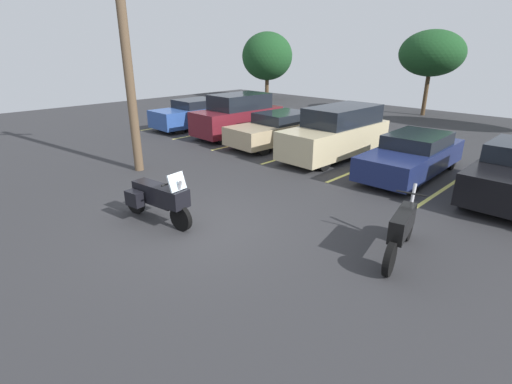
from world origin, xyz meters
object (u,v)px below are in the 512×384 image
object	(u,v)px
motorcycle_touring	(158,197)
car_champagne	(337,133)
car_navy	(413,155)
utility_pole	(127,54)
car_tan	(279,129)
car_maroon	(238,116)
car_blue	(194,114)
motorcycle_second	(402,229)

from	to	relation	value
motorcycle_touring	car_champagne	bearing A→B (deg)	92.39
car_navy	utility_pole	distance (m)	9.64
motorcycle_touring	car_tan	world-z (taller)	car_tan
utility_pole	car_maroon	bearing A→B (deg)	104.11
motorcycle_touring	car_navy	xyz separation A→B (m)	(2.68, 7.83, 0.02)
car_blue	car_navy	size ratio (longest dim) A/B	0.90
motorcycle_second	car_tan	xyz separation A→B (m)	(-7.96, 5.30, 0.11)
car_champagne	motorcycle_second	bearing A→B (deg)	-46.57
car_maroon	car_champagne	size ratio (longest dim) A/B	0.89
car_navy	utility_pole	xyz separation A→B (m)	(-6.85, -6.04, 3.09)
car_maroon	car_champagne	xyz separation A→B (m)	(5.35, 0.13, -0.02)
motorcycle_second	utility_pole	world-z (taller)	utility_pole
motorcycle_touring	car_tan	size ratio (longest dim) A/B	0.49
car_blue	car_tan	xyz separation A→B (m)	(5.62, 0.25, -0.02)
motorcycle_second	car_champagne	distance (m)	7.48
car_maroon	car_navy	xyz separation A→B (m)	(8.37, -0.01, -0.29)
car_maroon	car_champagne	bearing A→B (deg)	1.39
motorcycle_touring	motorcycle_second	size ratio (longest dim) A/B	1.01
car_blue	utility_pole	bearing A→B (deg)	-51.51
car_blue	car_navy	distance (m)	11.46
car_tan	car_champagne	xyz separation A→B (m)	(2.82, 0.13, 0.24)
motorcycle_touring	motorcycle_second	xyz separation A→B (m)	(4.81, 2.54, -0.06)
car_tan	car_navy	world-z (taller)	car_tan
motorcycle_second	utility_pole	distance (m)	9.54
car_champagne	car_navy	size ratio (longest dim) A/B	1.02
car_navy	utility_pole	world-z (taller)	utility_pole
car_blue	car_maroon	distance (m)	3.11
motorcycle_touring	utility_pole	bearing A→B (deg)	156.77
motorcycle_touring	motorcycle_second	world-z (taller)	motorcycle_touring
motorcycle_second	car_navy	distance (m)	5.70
motorcycle_touring	motorcycle_second	bearing A→B (deg)	27.86
car_navy	car_blue	bearing A→B (deg)	-178.77
car_tan	utility_pole	world-z (taller)	utility_pole
motorcycle_second	car_maroon	distance (m)	11.76
motorcycle_second	car_blue	xyz separation A→B (m)	(-13.58, 5.05, 0.13)
car_blue	car_champagne	world-z (taller)	car_champagne
motorcycle_touring	car_champagne	distance (m)	7.98
motorcycle_touring	car_maroon	bearing A→B (deg)	125.96
motorcycle_touring	car_maroon	xyz separation A→B (m)	(-5.69, 7.84, 0.31)
car_maroon	car_tan	distance (m)	2.55
car_champagne	motorcycle_touring	bearing A→B (deg)	-87.61
car_blue	motorcycle_second	bearing A→B (deg)	-20.38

